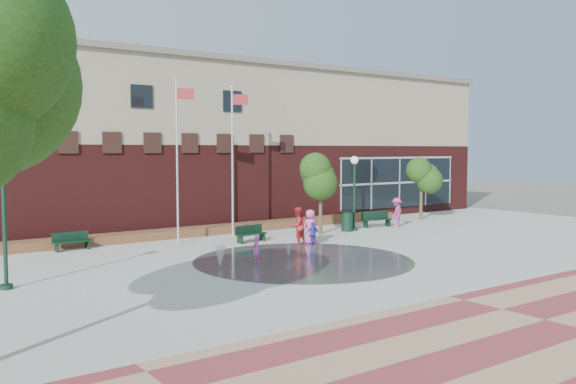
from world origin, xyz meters
TOP-DOWN VIEW (x-y plane):
  - ground at (0.00, 0.00)m, footprint 120.00×120.00m
  - plaza_concrete at (0.00, 4.00)m, footprint 46.00×18.00m
  - paver_band at (0.00, -7.00)m, footprint 46.00×6.00m
  - splash_pad at (0.00, 3.00)m, footprint 8.40×8.40m
  - library_building at (0.00, 17.48)m, footprint 44.40×10.40m
  - flower_bed at (0.00, 11.60)m, footprint 26.00×1.20m
  - flagpole_left at (-1.96, 9.75)m, footprint 0.85×0.29m
  - flagpole_right at (1.28, 10.36)m, footprint 0.89×0.27m
  - lamp_left at (-10.22, 4.51)m, footprint 0.42×0.42m
  - lamp_right at (7.43, 8.37)m, footprint 0.42×0.42m
  - bench_left at (-6.47, 10.61)m, footprint 1.60×0.56m
  - bench_mid at (0.89, 8.13)m, footprint 1.62×0.63m
  - bench_right at (9.42, 8.73)m, footprint 1.80×0.79m
  - trash_can at (6.98, 8.41)m, footprint 0.65×0.65m
  - tree_mid at (5.20, 8.41)m, footprint 2.45×2.45m
  - tree_small_right at (14.21, 9.84)m, footprint 2.08×2.08m
  - water_jet_a at (-3.31, 3.55)m, footprint 0.41×0.41m
  - water_jet_b at (-0.04, 3.92)m, footprint 0.22×0.22m
  - child_splash at (-1.77, 3.58)m, footprint 0.47×0.42m
  - adult_red at (2.22, 6.36)m, footprint 0.94×0.80m
  - adult_pink at (2.77, 6.12)m, footprint 0.80×0.55m
  - child_blue at (2.63, 5.76)m, footprint 0.66×0.41m
  - person_bench at (10.26, 8.04)m, footprint 1.20×0.95m

SIDE VIEW (x-z plane):
  - ground at x=0.00m, z-range 0.00..0.00m
  - flower_bed at x=0.00m, z-range -0.20..0.20m
  - water_jet_a at x=-3.31m, z-range -0.40..0.40m
  - water_jet_b at x=-0.04m, z-range -0.25..0.25m
  - plaza_concrete at x=0.00m, z-range 0.00..0.01m
  - paver_band at x=0.00m, z-range 0.00..0.01m
  - splash_pad at x=0.00m, z-range 0.00..0.01m
  - bench_left at x=-6.47m, z-range -0.14..0.65m
  - bench_mid at x=0.89m, z-range -0.14..0.65m
  - bench_right at x=9.42m, z-range -0.15..0.72m
  - child_blue at x=2.63m, z-range 0.00..1.05m
  - trash_can at x=6.98m, z-range 0.01..1.07m
  - child_splash at x=-1.77m, z-range 0.00..1.09m
  - adult_pink at x=2.77m, z-range 0.00..1.58m
  - person_bench at x=10.26m, z-range 0.00..1.64m
  - adult_red at x=2.22m, z-range 0.00..1.70m
  - lamp_right at x=7.43m, z-range 0.48..4.40m
  - lamp_left at x=-10.22m, z-range 0.48..4.43m
  - tree_small_right at x=14.21m, z-range 0.82..4.37m
  - tree_mid at x=5.20m, z-range 0.94..5.08m
  - flagpole_right at x=1.28m, z-range 0.43..7.81m
  - flagpole_left at x=-1.96m, z-range 0.42..7.83m
  - library_building at x=0.00m, z-range 0.04..9.24m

